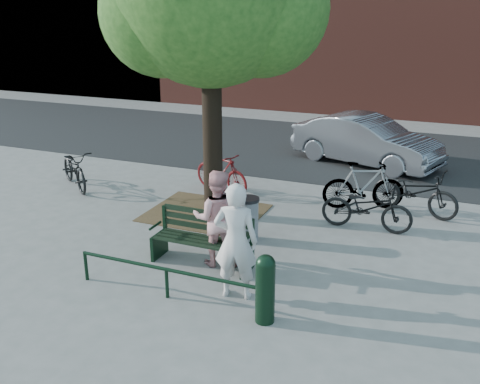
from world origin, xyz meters
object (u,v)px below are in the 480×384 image
at_px(person_left, 236,241).
at_px(bollard, 265,286).
at_px(park_bench, 203,237).
at_px(litter_bin, 248,219).
at_px(bicycle_c, 367,207).
at_px(parked_car, 366,141).
at_px(person_right, 217,218).

bearing_deg(person_left, bollard, 131.81).
xyz_separation_m(park_bench, litter_bin, (0.37, 1.17, -0.05)).
relative_size(person_left, bollard, 1.77).
xyz_separation_m(person_left, bollard, (0.65, -0.50, -0.36)).
xyz_separation_m(park_bench, bicycle_c, (2.35, 2.54, -0.01)).
xyz_separation_m(park_bench, parked_car, (1.51, 7.23, 0.21)).
bearing_deg(bollard, park_bench, 140.48).
bearing_deg(person_left, litter_bin, -84.59).
bearing_deg(park_bench, person_left, -40.97).
height_order(park_bench, bicycle_c, park_bench).
height_order(park_bench, person_right, person_right).
height_order(bollard, parked_car, parked_car).
height_order(person_left, bicycle_c, person_left).
bearing_deg(bicycle_c, parked_car, 9.29).
relative_size(person_right, bollard, 1.63).
distance_m(person_right, parked_car, 7.28).
height_order(litter_bin, bicycle_c, bicycle_c).
xyz_separation_m(litter_bin, parked_car, (1.14, 6.06, 0.25)).
relative_size(bicycle_c, parked_car, 0.43).
distance_m(bollard, parked_car, 8.55).
relative_size(person_right, litter_bin, 1.97).
bearing_deg(person_left, person_right, -61.91).
xyz_separation_m(park_bench, bollard, (1.60, -1.32, 0.08)).
height_order(person_left, litter_bin, person_left).
bearing_deg(person_right, litter_bin, -117.52).
relative_size(bollard, litter_bin, 1.21).
bearing_deg(park_bench, bicycle_c, 47.31).
bearing_deg(park_bench, parked_car, 78.21).
distance_m(park_bench, parked_car, 7.39).
relative_size(person_right, parked_car, 0.41).
height_order(person_left, bollard, person_left).
relative_size(litter_bin, bicycle_c, 0.48).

